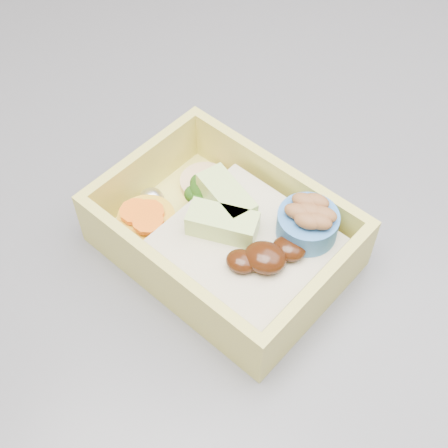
% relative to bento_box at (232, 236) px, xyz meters
% --- Properties ---
extents(bento_box, '(0.22, 0.19, 0.07)m').
position_rel_bento_box_xyz_m(bento_box, '(0.00, 0.00, 0.00)').
color(bento_box, '#D8CD59').
rests_on(bento_box, island).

